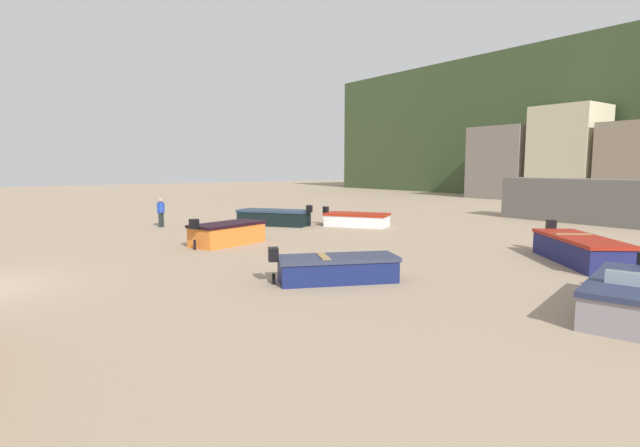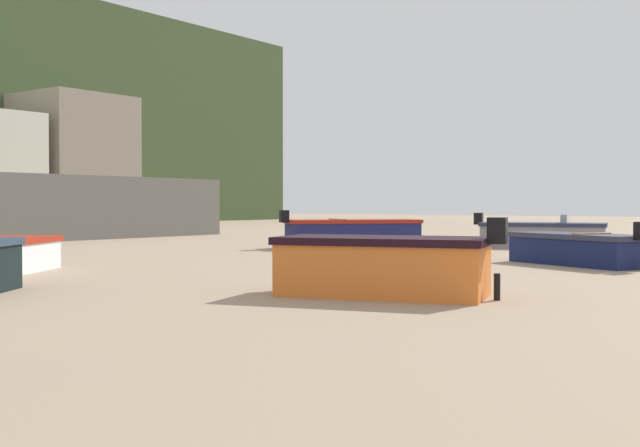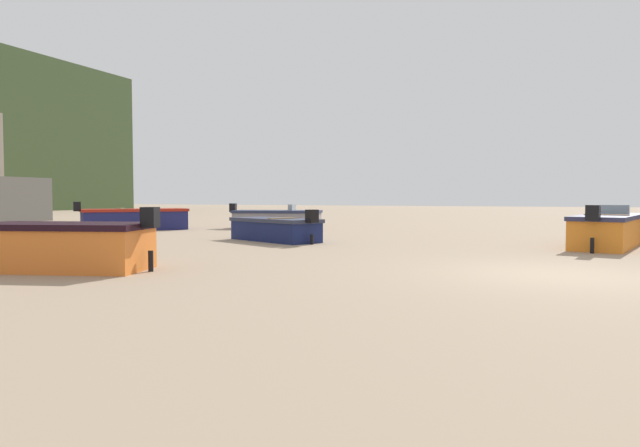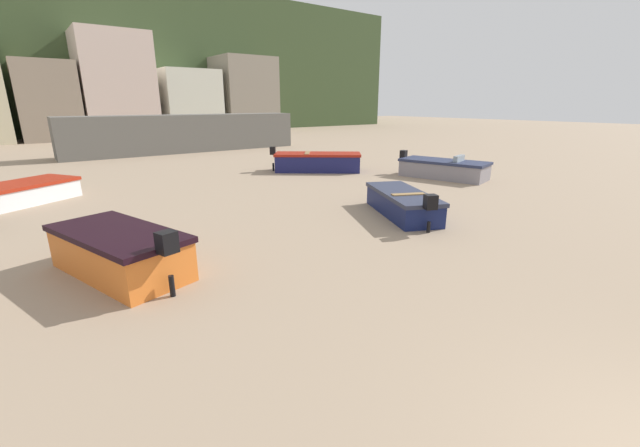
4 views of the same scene
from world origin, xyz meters
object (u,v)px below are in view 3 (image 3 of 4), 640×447
object	(u,v)px
boat_orange_7	(609,230)
boat_orange_4	(65,246)
boat_navy_6	(275,229)
boat_navy_1	(135,219)
boat_grey_5	(277,219)

from	to	relation	value
boat_orange_7	boat_orange_4	bearing A→B (deg)	-122.15
boat_orange_7	boat_navy_6	bearing A→B (deg)	-154.57
boat_navy_1	boat_grey_5	bearing A→B (deg)	73.79
boat_orange_4	boat_navy_6	xyz separation A→B (m)	(8.17, -0.43, -0.09)
boat_navy_1	boat_grey_5	distance (m)	6.33
boat_navy_1	boat_navy_6	size ratio (longest dim) A/B	1.18
boat_orange_4	boat_orange_7	bearing A→B (deg)	-62.00
boat_grey_5	boat_orange_7	world-z (taller)	boat_orange_7
boat_grey_5	boat_orange_4	bearing A→B (deg)	-3.73
boat_navy_1	boat_orange_4	xyz separation A→B (m)	(-11.10, -8.07, -0.00)
boat_orange_4	boat_navy_6	world-z (taller)	boat_orange_4
boat_navy_1	boat_orange_4	size ratio (longest dim) A/B	1.20
boat_orange_4	boat_navy_6	bearing A→B (deg)	-19.71
boat_navy_1	boat_navy_6	xyz separation A→B (m)	(-2.92, -8.50, -0.09)
boat_navy_1	boat_orange_7	bearing A→B (deg)	36.41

